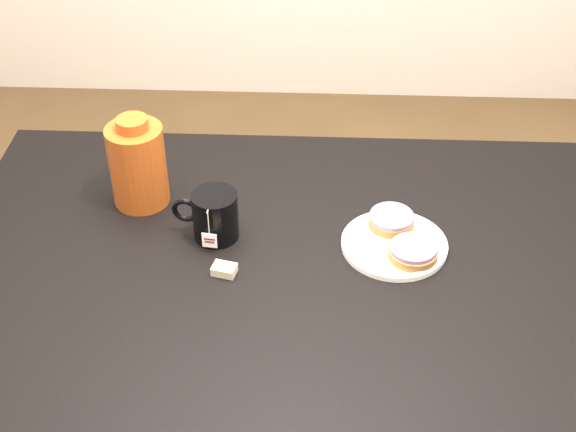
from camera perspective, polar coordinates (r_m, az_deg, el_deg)
The scene contains 7 objects.
table at distance 1.63m, azimuth 0.76°, elevation -5.29°, with size 1.40×0.90×0.75m.
plate at distance 1.61m, azimuth 7.57°, elevation -1.97°, with size 0.21×0.21×0.02m.
bagel_back at distance 1.65m, azimuth 7.36°, elevation -0.29°, with size 0.12×0.12×0.03m.
bagel_front at distance 1.57m, azimuth 8.88°, elevation -2.53°, with size 0.13×0.13×0.03m.
mug at distance 1.61m, azimuth -5.27°, elevation 0.05°, with size 0.14×0.10×0.10m.
teabag_pouch at distance 1.54m, azimuth -4.55°, elevation -3.82°, with size 0.04×0.03×0.02m, color #C6B793.
bagel_package at distance 1.70m, azimuth -10.64°, elevation 3.66°, with size 0.14×0.14×0.20m.
Camera 1 is at (0.03, -1.19, 1.79)m, focal length 50.00 mm.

